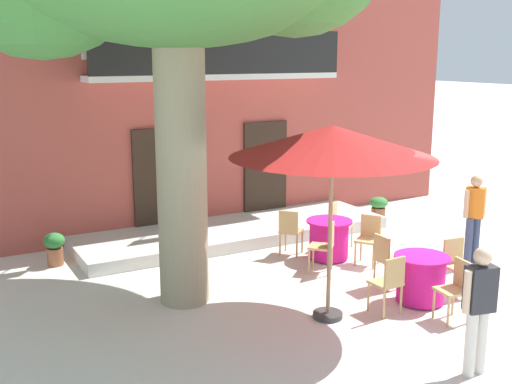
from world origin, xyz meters
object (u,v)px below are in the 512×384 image
Objects in this scene: cafe_umbrella at (332,142)px; ground_planter_right at (378,207)px; cafe_chair_middle_3 at (386,257)px; pedestrian_near_entrance at (479,304)px; cafe_table_near_tree at (329,239)px; cafe_chair_middle_1 at (456,286)px; cafe_chair_near_tree_2 at (369,236)px; cafe_chair_near_tree_0 at (290,229)px; pedestrian_mid_plaza at (474,214)px; cafe_chair_middle_2 at (457,263)px; cafe_chair_middle_0 at (389,281)px; ground_planter_left at (55,247)px; cafe_chair_near_tree_3 at (338,222)px; cafe_table_middle at (421,278)px; cafe_chair_near_tree_1 at (325,244)px.

ground_planter_right is at bearing 43.17° from cafe_umbrella.
cafe_chair_middle_3 is 0.56× the size of pedestrian_near_entrance.
cafe_table_near_tree is 0.95× the size of cafe_chair_middle_1.
cafe_chair_middle_3 is at bearing 91.03° from cafe_chair_middle_1.
cafe_chair_near_tree_2 is at bearing 38.25° from cafe_umbrella.
cafe_chair_near_tree_0 is 0.54× the size of pedestrian_mid_plaza.
cafe_chair_middle_2 and cafe_chair_middle_3 have the same top height.
cafe_chair_middle_0 and cafe_chair_middle_2 have the same top height.
ground_planter_left is at bearing 177.73° from ground_planter_right.
pedestrian_near_entrance is at bearing -108.91° from cafe_chair_middle_3.
cafe_chair_near_tree_3 is 1.05× the size of cafe_table_middle.
cafe_umbrella reaches higher than cafe_chair_near_tree_3.
ground_planter_right is (2.74, 5.01, -0.23)m from cafe_chair_middle_1.
cafe_chair_middle_2 is 2.68m from pedestrian_near_entrance.
cafe_chair_near_tree_0 is 1.10m from cafe_chair_near_tree_1.
cafe_chair_near_tree_2 is 1.05× the size of cafe_table_middle.
cafe_chair_near_tree_1 and cafe_chair_middle_2 have the same top height.
cafe_umbrella is at bearing 174.56° from cafe_chair_middle_2.
cafe_chair_near_tree_2 is 3.32m from ground_planter_right.
cafe_chair_near_tree_2 is at bearing -47.44° from cafe_chair_near_tree_0.
cafe_chair_near_tree_0 is 2.25m from cafe_chair_middle_3.
pedestrian_near_entrance is (-0.44, -4.94, 0.38)m from cafe_chair_near_tree_0.
cafe_chair_near_tree_0 reaches higher than cafe_table_near_tree.
cafe_table_near_tree is 0.77m from cafe_chair_near_tree_2.
cafe_chair_near_tree_1 is 0.54× the size of pedestrian_mid_plaza.
pedestrian_near_entrance is at bearing -116.73° from cafe_table_middle.
cafe_table_near_tree is 5.09m from ground_planter_left.
cafe_chair_middle_2 is 0.56× the size of pedestrian_near_entrance.
cafe_chair_near_tree_3 is 0.56× the size of pedestrian_near_entrance.
cafe_umbrella is at bearing 172.25° from cafe_table_middle.
pedestrian_near_entrance reaches higher than cafe_table_near_tree.
cafe_chair_middle_3 is at bearing -115.36° from cafe_chair_near_tree_2.
ground_planter_left is at bearing 162.48° from cafe_chair_near_tree_3.
cafe_chair_near_tree_3 is (1.06, 1.07, 0.00)m from cafe_chair_near_tree_1.
cafe_umbrella reaches higher than cafe_chair_middle_1.
ground_planter_right is (7.36, -0.29, -0.05)m from ground_planter_left.
cafe_chair_near_tree_0 is 3.74m from cafe_chair_middle_1.
cafe_umbrella is (-1.04, -2.73, 2.08)m from cafe_chair_near_tree_0.
cafe_chair_near_tree_3 is at bearing 45.21° from cafe_chair_near_tree_1.
cafe_chair_middle_1 is (0.49, -2.60, 0.00)m from cafe_chair_near_tree_1.
cafe_table_near_tree is at bearing -44.67° from cafe_chair_near_tree_0.
ground_planter_right is at bearing 36.76° from cafe_chair_near_tree_1.
cafe_chair_middle_3 is at bearing -67.27° from cafe_chair_near_tree_1.
cafe_chair_near_tree_1 is 1.00× the size of cafe_chair_near_tree_3.
cafe_table_middle is at bearing -79.13° from cafe_chair_near_tree_0.
cafe_chair_middle_0 is (-0.22, -1.96, 0.00)m from cafe_chair_near_tree_1.
cafe_chair_near_tree_2 is at bearing 152.02° from pedestrian_mid_plaza.
cafe_table_near_tree is 1.00× the size of cafe_table_middle.
ground_planter_right is at bearing 33.95° from cafe_table_near_tree.
cafe_umbrella is 1.80× the size of pedestrian_near_entrance.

